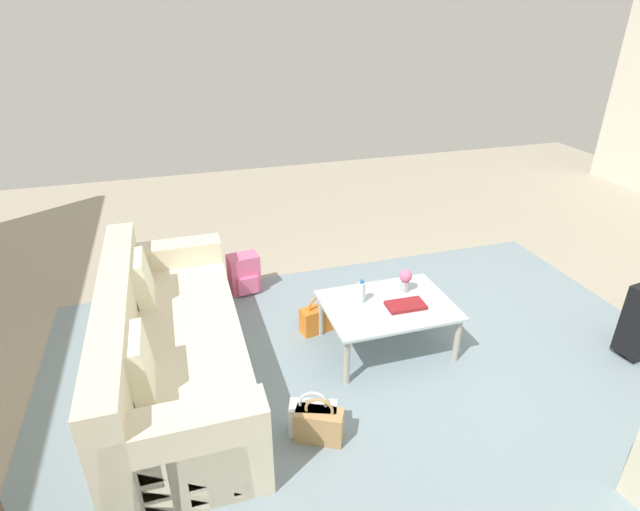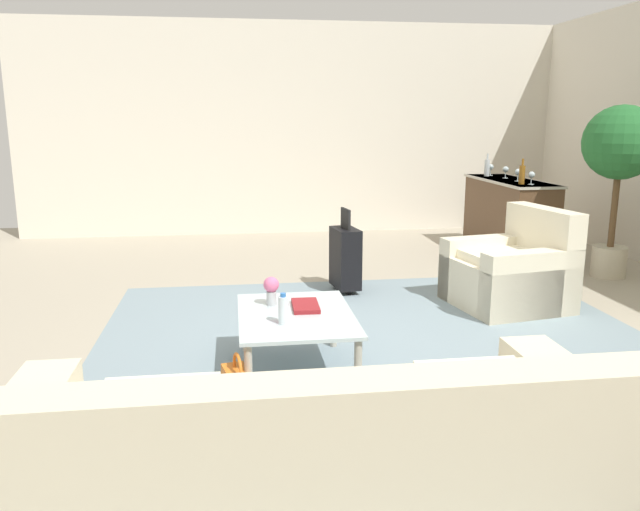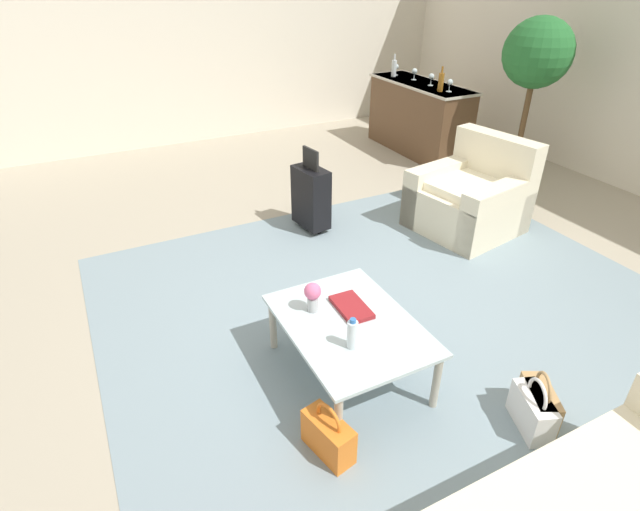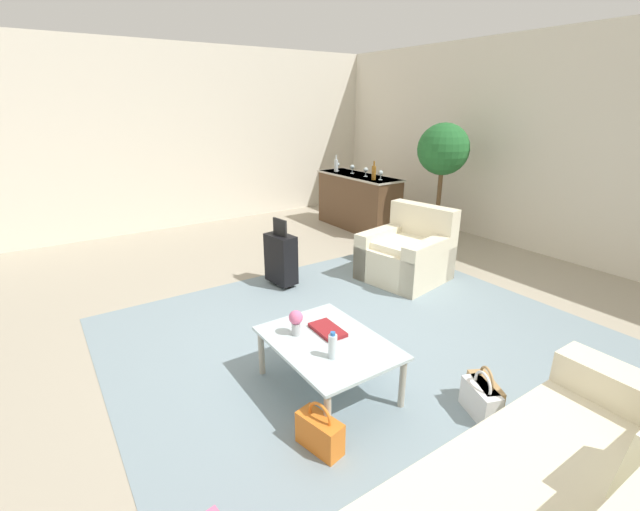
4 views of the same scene
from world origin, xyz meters
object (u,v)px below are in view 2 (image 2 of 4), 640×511
flower_vase (271,288)px  backpack_pink (60,431)px  bar_console (509,216)px  handbag_white (441,405)px  wine_glass_rightmost (532,175)px  armchair (514,274)px  coffee_table (296,321)px  couch (316,483)px  handbag_tan (452,403)px  wine_bottle_amber (522,174)px  wine_glass_left_of_centre (506,170)px  handbag_orange (238,389)px  suitcase_black (345,257)px  wine_glass_right_of_centre (518,172)px  water_bottle (283,310)px  wine_bottle_clear (487,167)px  potted_ficus (620,153)px  coffee_table_book (305,306)px  wine_glass_leftmost (491,168)px

flower_vase → backpack_pink: flower_vase is taller
bar_console → handbag_white: bearing=-28.4°
wine_glass_rightmost → handbag_white: (3.77, -2.34, -0.94)m
armchair → coffee_table: armchair is taller
armchair → couch: bearing=-36.2°
couch → handbag_tan: (-0.96, 0.91, -0.17)m
coffee_table → wine_bottle_amber: wine_bottle_amber is taller
wine_glass_left_of_centre → handbag_orange: bearing=-40.0°
flower_vase → wine_bottle_amber: size_ratio=0.68×
wine_bottle_amber → coffee_table: bearing=-45.1°
flower_vase → suitcase_black: bearing=154.5°
couch → handbag_orange: bearing=-167.2°
bar_console → wine_glass_right_of_centre: 0.60m
flower_vase → wine_glass_right_of_centre: wine_glass_right_of_centre is taller
water_bottle → suitcase_black: suitcase_black is taller
wine_glass_left_of_centre → wine_bottle_clear: wine_bottle_clear is taller
wine_bottle_amber → wine_glass_rightmost: bearing=52.1°
wine_glass_left_of_centre → handbag_white: 5.22m
wine_glass_right_of_centre → potted_ficus: (1.10, 0.61, 0.29)m
flower_vase → potted_ficus: size_ratio=0.11×
wine_glass_left_of_centre → wine_bottle_amber: wine_bottle_amber is taller
flower_vase → wine_bottle_clear: 4.96m
water_bottle → wine_glass_right_of_centre: 4.77m
coffee_table → water_bottle: bearing=-26.6°
wine_bottle_clear → suitcase_black: wine_bottle_clear is taller
handbag_white → potted_ficus: bearing=136.0°
wine_glass_left_of_centre → bar_console: bearing=-2.8°
coffee_table_book → wine_glass_rightmost: wine_glass_rightmost is taller
wine_bottle_clear → handbag_white: 5.46m
couch → handbag_white: size_ratio=6.94×
wine_glass_left_of_centre → wine_glass_right_of_centre: 0.39m
wine_glass_left_of_centre → backpack_pink: size_ratio=0.39×
potted_ficus → wine_glass_left_of_centre: bearing=-158.5°
wine_bottle_amber → handbag_orange: size_ratio=0.84×
wine_bottle_amber → flower_vase: bearing=-48.7°
wine_glass_leftmost → handbag_white: (4.95, -2.33, -0.94)m
bar_console → wine_glass_rightmost: 0.82m
handbag_orange → wine_glass_right_of_centre: bearing=137.3°
coffee_table_book → suitcase_black: size_ratio=0.37×
backpack_pink → coffee_table: bearing=127.7°
wine_glass_left_of_centre → wine_glass_rightmost: size_ratio=1.00×
bar_console → wine_glass_leftmost: wine_glass_leftmost is taller
suitcase_black → handbag_white: suitcase_black is taller
wine_glass_left_of_centre → flower_vase: bearing=-43.2°
wine_glass_rightmost → handbag_white: wine_glass_rightmost is taller
wine_glass_left_of_centre → handbag_white: (4.56, -2.37, -0.94)m
wine_glass_left_of_centre → coffee_table: bearing=-40.1°
flower_vase → wine_glass_leftmost: wine_glass_leftmost is taller
flower_vase → couch: bearing=1.4°
wine_glass_left_of_centre → suitcase_black: 3.03m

